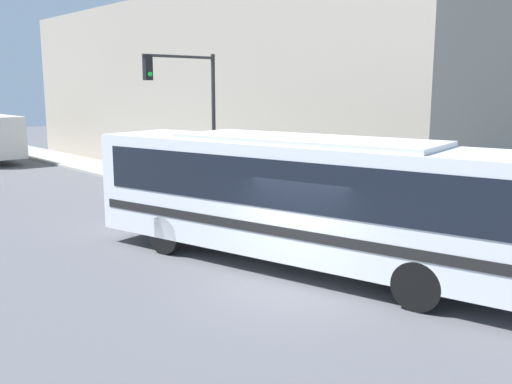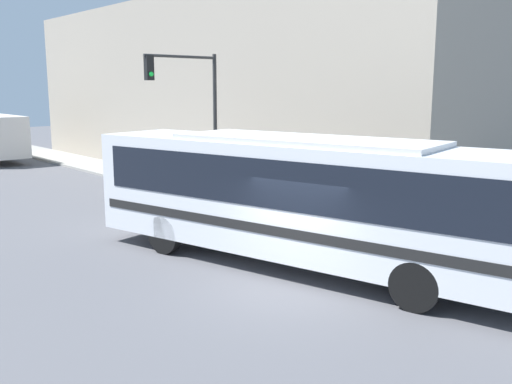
{
  "view_description": "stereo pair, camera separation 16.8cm",
  "coord_description": "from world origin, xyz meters",
  "px_view_note": "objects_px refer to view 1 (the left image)",
  "views": [
    {
      "loc": [
        -8.91,
        -8.95,
        4.62
      ],
      "look_at": [
        2.45,
        3.9,
        1.47
      ],
      "focal_mm": 40.0,
      "sensor_mm": 36.0,
      "label": 1
    },
    {
      "loc": [
        -8.78,
        -9.06,
        4.62
      ],
      "look_at": [
        2.45,
        3.9,
        1.47
      ],
      "focal_mm": 40.0,
      "sensor_mm": 36.0,
      "label": 2
    }
  ],
  "objects_px": {
    "city_bus": "(305,193)",
    "pedestrian_near_corner": "(237,175)",
    "fire_hydrant": "(323,212)",
    "parking_meter": "(229,179)",
    "traffic_light_pole": "(192,101)"
  },
  "relations": [
    {
      "from": "city_bus",
      "to": "pedestrian_near_corner",
      "type": "xyz_separation_m",
      "value": [
        5.07,
        8.81,
        -1.04
      ]
    },
    {
      "from": "city_bus",
      "to": "pedestrian_near_corner",
      "type": "relative_size",
      "value": 7.98
    },
    {
      "from": "city_bus",
      "to": "fire_hydrant",
      "type": "height_order",
      "value": "city_bus"
    },
    {
      "from": "fire_hydrant",
      "to": "parking_meter",
      "type": "relative_size",
      "value": 0.62
    },
    {
      "from": "fire_hydrant",
      "to": "parking_meter",
      "type": "xyz_separation_m",
      "value": [
        0.0,
        5.05,
        0.48
      ]
    },
    {
      "from": "traffic_light_pole",
      "to": "parking_meter",
      "type": "height_order",
      "value": "traffic_light_pole"
    },
    {
      "from": "city_bus",
      "to": "fire_hydrant",
      "type": "distance_m",
      "value": 4.71
    },
    {
      "from": "traffic_light_pole",
      "to": "pedestrian_near_corner",
      "type": "distance_m",
      "value": 3.92
    },
    {
      "from": "traffic_light_pole",
      "to": "parking_meter",
      "type": "bearing_deg",
      "value": -50.83
    },
    {
      "from": "city_bus",
      "to": "parking_meter",
      "type": "relative_size",
      "value": 9.7
    },
    {
      "from": "traffic_light_pole",
      "to": "pedestrian_near_corner",
      "type": "height_order",
      "value": "traffic_light_pole"
    },
    {
      "from": "fire_hydrant",
      "to": "traffic_light_pole",
      "type": "relative_size",
      "value": 0.14
    },
    {
      "from": "pedestrian_near_corner",
      "to": "parking_meter",
      "type": "bearing_deg",
      "value": -140.74
    },
    {
      "from": "fire_hydrant",
      "to": "pedestrian_near_corner",
      "type": "bearing_deg",
      "value": 77.08
    },
    {
      "from": "traffic_light_pole",
      "to": "parking_meter",
      "type": "distance_m",
      "value": 3.39
    }
  ]
}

